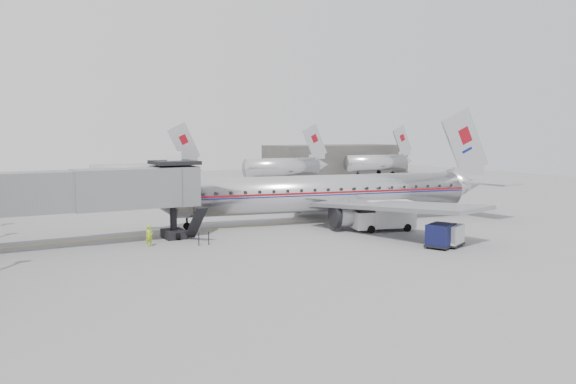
# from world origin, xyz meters

# --- Properties ---
(ground) EXTENTS (160.00, 160.00, 0.00)m
(ground) POSITION_xyz_m (0.00, 0.00, 0.00)
(ground) COLOR slate
(ground) RESTS_ON ground
(hangar) EXTENTS (30.00, 12.00, 6.00)m
(hangar) POSITION_xyz_m (45.00, 60.00, 3.00)
(hangar) COLOR #3B3936
(hangar) RESTS_ON ground
(apron_line) EXTENTS (60.00, 0.15, 0.01)m
(apron_line) POSITION_xyz_m (3.00, 6.00, 0.01)
(apron_line) COLOR gold
(apron_line) RESTS_ON ground
(jet_bridge) EXTENTS (21.00, 6.20, 7.10)m
(jet_bridge) POSITION_xyz_m (-16.66, 3.67, 4.18)
(jet_bridge) COLOR #5B5D5F
(jet_bridge) RESTS_ON ground
(distant_aircraft_near) EXTENTS (16.39, 3.20, 10.26)m
(distant_aircraft_near) POSITION_xyz_m (-1.79, 42.00, 2.73)
(distant_aircraft_near) COLOR silver
(distant_aircraft_near) RESTS_ON ground
(distant_aircraft_mid) EXTENTS (16.39, 3.20, 10.26)m
(distant_aircraft_mid) POSITION_xyz_m (24.21, 46.00, 2.73)
(distant_aircraft_mid) COLOR silver
(distant_aircraft_mid) RESTS_ON ground
(distant_aircraft_far) EXTENTS (16.39, 3.20, 10.26)m
(distant_aircraft_far) POSITION_xyz_m (48.21, 50.00, 2.73)
(distant_aircraft_far) COLOR silver
(distant_aircraft_far) RESTS_ON ground
(airliner) EXTENTS (35.30, 32.41, 11.27)m
(airliner) POSITION_xyz_m (6.70, 4.23, 2.83)
(airliner) COLOR silver
(airliner) RESTS_ON ground
(service_van) EXTENTS (5.84, 3.36, 2.59)m
(service_van) POSITION_xyz_m (8.07, -1.98, 1.36)
(service_van) COLOR silver
(service_van) RESTS_ON ground
(baggage_cart_navy) EXTENTS (2.81, 2.53, 1.81)m
(baggage_cart_navy) POSITION_xyz_m (7.04, -10.00, 0.96)
(baggage_cart_navy) COLOR #0D1037
(baggage_cart_navy) RESTS_ON ground
(baggage_cart_white) EXTENTS (2.63, 2.38, 1.68)m
(baggage_cart_white) POSITION_xyz_m (8.00, -10.00, 0.89)
(baggage_cart_white) COLOR silver
(baggage_cart_white) RESTS_ON ground
(ramp_worker) EXTENTS (0.69, 0.56, 1.65)m
(ramp_worker) POSITION_xyz_m (-12.00, 1.12, 0.82)
(ramp_worker) COLOR #9CC717
(ramp_worker) RESTS_ON ground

